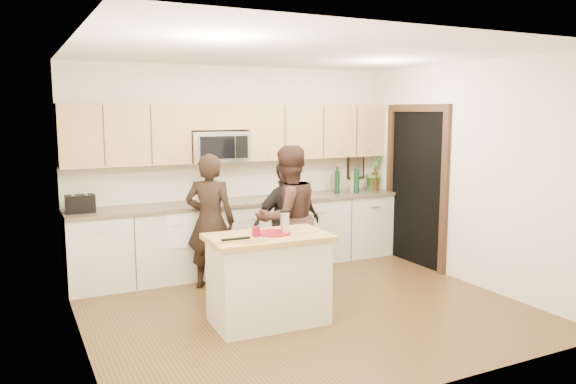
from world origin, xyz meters
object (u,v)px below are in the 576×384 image
toaster (80,204)px  woman_center (287,218)px  woman_left (210,221)px  woman_right (287,223)px  island (268,279)px

toaster → woman_center: bearing=-24.4°
toaster → woman_left: woman_left is taller
woman_left → woman_right: bearing=-167.2°
island → toaster: toaster is taller
woman_left → woman_center: size_ratio=0.94×
toaster → woman_left: size_ratio=0.20×
woman_right → toaster: bearing=-22.7°
island → woman_right: size_ratio=0.81×
island → woman_center: bearing=56.0°
toaster → woman_center: (2.19, -0.99, -0.19)m
toaster → woman_right: bearing=-20.5°
island → woman_left: size_ratio=0.76×
island → woman_right: bearing=57.6°
woman_center → woman_right: bearing=-122.1°
island → toaster: 2.50m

